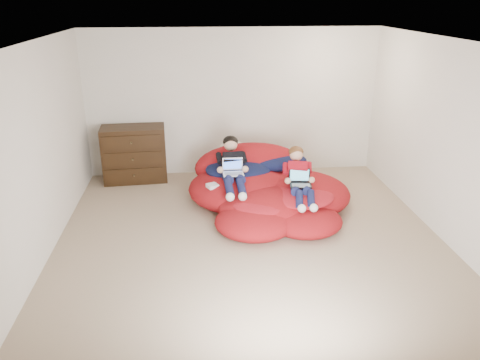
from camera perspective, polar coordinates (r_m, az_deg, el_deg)
The scene contains 9 objects.
room_shell at distance 6.14m, azimuth 1.17°, elevation -5.08°, with size 5.10×5.10×2.77m.
dresser at distance 8.13m, azimuth -12.74°, elevation 3.12°, with size 1.08×0.62×0.94m.
beanbag_pile at distance 7.03m, azimuth 3.13°, elevation -1.21°, with size 2.42×2.34×0.87m.
cream_pillow at distance 7.67m, azimuth -0.90°, elevation 3.70°, with size 0.47×0.30×0.30m, color beige.
older_boy at distance 6.88m, azimuth -0.94°, elevation 1.91°, with size 0.33×1.13×0.65m.
younger_boy at distance 6.66m, azimuth 7.22°, elevation 0.57°, with size 0.34×1.00×0.65m.
laptop_white at distance 6.80m, azimuth -0.87°, elevation 1.31°, with size 0.30×0.27×0.22m.
laptop_black at distance 6.61m, azimuth 7.34°, elevation -0.08°, with size 0.32×0.26×0.22m.
power_adapter at distance 6.74m, azimuth -3.38°, elevation -0.73°, with size 0.15×0.15×0.06m, color white.
Camera 1 is at (-0.67, -5.45, 2.98)m, focal length 35.00 mm.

